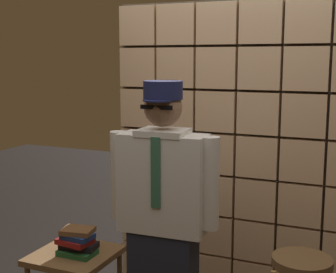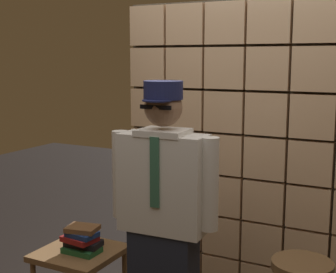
% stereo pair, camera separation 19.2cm
% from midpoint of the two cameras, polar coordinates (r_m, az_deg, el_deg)
% --- Properties ---
extents(glass_block_wall, '(1.96, 0.10, 2.29)m').
position_cam_midpoint_polar(glass_block_wall, '(3.66, 6.58, -2.18)').
color(glass_block_wall, '#E0B78C').
rests_on(glass_block_wall, ground).
extents(standing_person, '(0.68, 0.30, 1.72)m').
position_cam_midpoint_polar(standing_person, '(2.92, -2.48, -9.72)').
color(standing_person, '#1E2333').
rests_on(standing_person, ground).
extents(side_table, '(0.52, 0.52, 0.55)m').
position_cam_midpoint_polar(side_table, '(3.45, -12.54, -14.36)').
color(side_table, brown).
rests_on(side_table, ground).
extents(book_stack, '(0.26, 0.20, 0.18)m').
position_cam_midpoint_polar(book_stack, '(3.36, -12.30, -12.10)').
color(book_stack, '#1E592D').
rests_on(book_stack, side_table).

